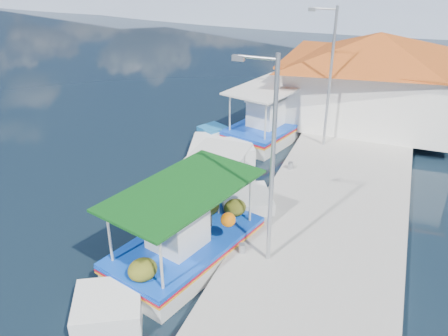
% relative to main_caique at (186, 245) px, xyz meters
% --- Properties ---
extents(ground, '(160.00, 160.00, 0.00)m').
position_rel_main_caique_xyz_m(ground, '(-2.12, -1.69, -0.55)').
color(ground, black).
rests_on(ground, ground).
extents(quay, '(5.00, 44.00, 0.50)m').
position_rel_main_caique_xyz_m(quay, '(3.78, 4.31, -0.30)').
color(quay, '#9A9790').
rests_on(quay, ground).
extents(bollards, '(0.20, 17.20, 0.30)m').
position_rel_main_caique_xyz_m(bollards, '(1.68, 3.56, 0.10)').
color(bollards, '#A5A8AD').
rests_on(bollards, quay).
extents(main_caique, '(4.02, 8.32, 2.84)m').
position_rel_main_caique_xyz_m(main_caique, '(0.00, 0.00, 0.00)').
color(main_caique, white).
rests_on(main_caique, ground).
extents(caique_green_canopy, '(1.93, 6.18, 2.31)m').
position_rel_main_caique_xyz_m(caique_green_canopy, '(-0.33, 3.11, -0.20)').
color(caique_green_canopy, white).
rests_on(caique_green_canopy, ground).
extents(caique_blue_hull, '(2.61, 5.19, 0.96)m').
position_rel_main_caique_xyz_m(caique_blue_hull, '(-2.19, 7.13, -0.29)').
color(caique_blue_hull, '#1B66A2').
rests_on(caique_blue_hull, ground).
extents(caique_far, '(4.01, 8.17, 2.98)m').
position_rel_main_caique_xyz_m(caique_far, '(-0.33, 10.21, 0.00)').
color(caique_far, white).
rests_on(caique_far, ground).
extents(harbor_building, '(10.49, 10.49, 4.40)m').
position_rel_main_caique_xyz_m(harbor_building, '(4.08, 13.31, 2.23)').
color(harbor_building, white).
rests_on(harbor_building, quay).
extents(lamp_post_near, '(1.21, 0.14, 6.00)m').
position_rel_main_caique_xyz_m(lamp_post_near, '(2.39, 0.31, 3.30)').
color(lamp_post_near, '#A5A8AD').
rests_on(lamp_post_near, quay).
extents(lamp_post_far, '(1.21, 0.14, 6.00)m').
position_rel_main_caique_xyz_m(lamp_post_far, '(2.39, 9.31, 3.30)').
color(lamp_post_far, '#A5A8AD').
rests_on(lamp_post_far, quay).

